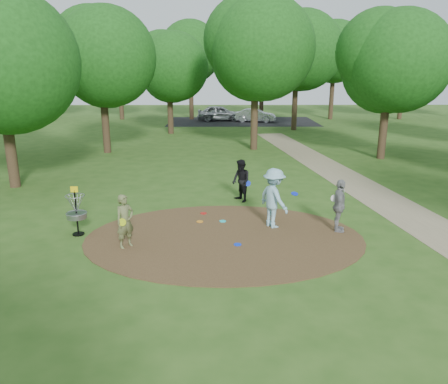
{
  "coord_description": "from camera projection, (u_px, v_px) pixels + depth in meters",
  "views": [
    {
      "loc": [
        -0.11,
        -12.32,
        4.94
      ],
      "look_at": [
        0.0,
        1.2,
        1.1
      ],
      "focal_mm": 35.0,
      "sensor_mm": 36.0,
      "label": 1
    }
  ],
  "objects": [
    {
      "name": "player_walking_with_disc",
      "position": [
        241.0,
        181.0,
        16.61
      ],
      "size": [
        0.92,
        0.99,
        1.62
      ],
      "color": "black",
      "rests_on": "ground"
    },
    {
      "name": "disc_ground_red",
      "position": [
        203.0,
        213.0,
        15.33
      ],
      "size": [
        0.22,
        0.22,
        0.02
      ],
      "primitive_type": "cylinder",
      "color": "red",
      "rests_on": "dirt_clearing"
    },
    {
      "name": "disc_ground_blue",
      "position": [
        238.0,
        244.0,
        12.62
      ],
      "size": [
        0.22,
        0.22,
        0.02
      ],
      "primitive_type": "cylinder",
      "color": "#0E34F1",
      "rests_on": "dirt_clearing"
    },
    {
      "name": "player_throwing_with_disc",
      "position": [
        274.0,
        198.0,
        13.85
      ],
      "size": [
        1.42,
        1.44,
        1.93
      ],
      "color": "#8ABCCE",
      "rests_on": "ground"
    },
    {
      "name": "footpath",
      "position": [
        410.0,
        215.0,
        15.18
      ],
      "size": [
        7.55,
        39.89,
        0.01
      ],
      "primitive_type": "cube",
      "rotation": [
        0.0,
        0.0,
        0.14
      ],
      "color": "#8C7A5B",
      "rests_on": "ground"
    },
    {
      "name": "dirt_clearing",
      "position": [
        224.0,
        237.0,
        13.2
      ],
      "size": [
        8.4,
        8.4,
        0.02
      ],
      "primitive_type": "cylinder",
      "color": "#47301C",
      "rests_on": "ground"
    },
    {
      "name": "disc_golf_basket",
      "position": [
        76.0,
        208.0,
        13.22
      ],
      "size": [
        0.63,
        0.63,
        1.54
      ],
      "color": "black",
      "rests_on": "ground"
    },
    {
      "name": "car_right",
      "position": [
        255.0,
        115.0,
        41.5
      ],
      "size": [
        3.99,
        1.99,
        1.26
      ],
      "primitive_type": "imported",
      "rotation": [
        0.0,
        0.0,
        1.39
      ],
      "color": "#B1B1B9",
      "rests_on": "ground"
    },
    {
      "name": "disc_ground_orange",
      "position": [
        200.0,
        222.0,
        14.51
      ],
      "size": [
        0.22,
        0.22,
        0.02
      ],
      "primitive_type": "cylinder",
      "color": "orange",
      "rests_on": "dirt_clearing"
    },
    {
      "name": "disc_ground_cyan",
      "position": [
        223.0,
        221.0,
        14.55
      ],
      "size": [
        0.22,
        0.22,
        0.02
      ],
      "primitive_type": "cylinder",
      "color": "#1CD6E3",
      "rests_on": "dirt_clearing"
    },
    {
      "name": "parking_lot",
      "position": [
        242.0,
        121.0,
        42.08
      ],
      "size": [
        14.0,
        8.0,
        0.01
      ],
      "primitive_type": "cube",
      "color": "black",
      "rests_on": "ground"
    },
    {
      "name": "player_waiting_with_disc",
      "position": [
        339.0,
        206.0,
        13.5
      ],
      "size": [
        0.61,
        1.05,
        1.68
      ],
      "color": "gray",
      "rests_on": "ground"
    },
    {
      "name": "player_observer_with_disc",
      "position": [
        125.0,
        221.0,
        12.3
      ],
      "size": [
        0.66,
        0.67,
        1.56
      ],
      "color": "#5E653B",
      "rests_on": "ground"
    },
    {
      "name": "car_left",
      "position": [
        220.0,
        113.0,
        42.38
      ],
      "size": [
        4.4,
        1.83,
        1.49
      ],
      "primitive_type": "imported",
      "rotation": [
        0.0,
        0.0,
        1.59
      ],
      "color": "#95989C",
      "rests_on": "ground"
    },
    {
      "name": "ground",
      "position": [
        224.0,
        238.0,
        13.2
      ],
      "size": [
        100.0,
        100.0,
        0.0
      ],
      "primitive_type": "plane",
      "color": "#2D5119",
      "rests_on": "ground"
    },
    {
      "name": "tree_ring",
      "position": [
        265.0,
        62.0,
        21.51
      ],
      "size": [
        37.46,
        45.61,
        9.25
      ],
      "color": "#332316",
      "rests_on": "ground"
    }
  ]
}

